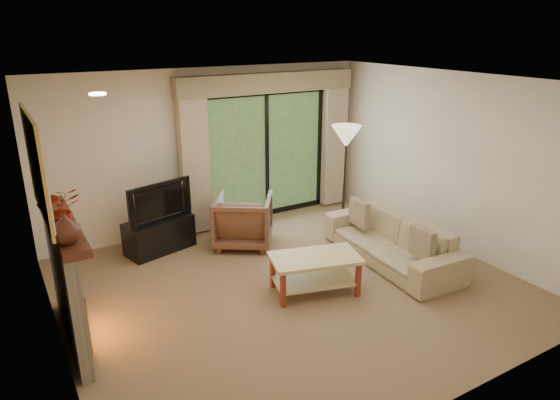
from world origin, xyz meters
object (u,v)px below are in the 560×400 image
armchair (243,220)px  coffee_table (315,274)px  sofa (391,240)px  media_console (159,235)px

armchair → coffee_table: (0.12, -1.76, -0.15)m
sofa → coffee_table: (-1.43, -0.17, -0.07)m
armchair → coffee_table: 1.77m
media_console → sofa: (2.72, -2.04, 0.07)m
armchair → sofa: (1.54, -1.59, -0.07)m
media_console → armchair: 1.27m
media_console → coffee_table: bearing=-74.4°
sofa → coffee_table: 1.44m
media_console → armchair: armchair is taller
armchair → media_console: bearing=13.3°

